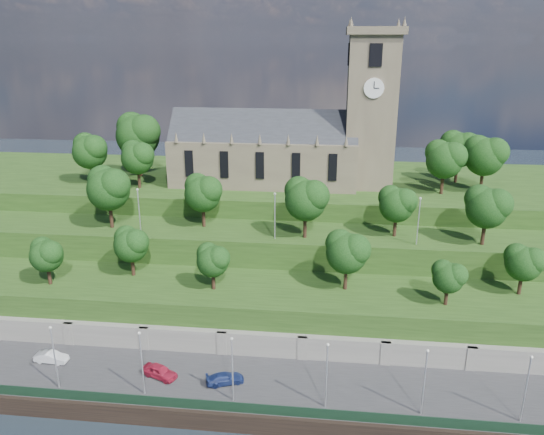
# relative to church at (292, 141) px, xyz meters

# --- Properties ---
(ground) EXTENTS (320.00, 320.00, 0.00)m
(ground) POSITION_rel_church_xyz_m (-0.79, -45.98, -22.52)
(ground) COLOR black
(ground) RESTS_ON ground
(promenade) EXTENTS (160.00, 12.00, 2.00)m
(promenade) POSITION_rel_church_xyz_m (-0.79, -39.98, -21.52)
(promenade) COLOR #2D2D30
(promenade) RESTS_ON ground
(quay_wall) EXTENTS (160.00, 0.50, 2.20)m
(quay_wall) POSITION_rel_church_xyz_m (-0.79, -46.03, -21.42)
(quay_wall) COLOR black
(quay_wall) RESTS_ON ground
(fence) EXTENTS (160.00, 0.10, 1.20)m
(fence) POSITION_rel_church_xyz_m (-0.79, -45.38, -19.92)
(fence) COLOR #15311F
(fence) RESTS_ON promenade
(retaining_wall) EXTENTS (160.00, 2.10, 5.00)m
(retaining_wall) POSITION_rel_church_xyz_m (-0.79, -34.01, -20.02)
(retaining_wall) COLOR slate
(retaining_wall) RESTS_ON ground
(embankment_lower) EXTENTS (160.00, 12.00, 8.00)m
(embankment_lower) POSITION_rel_church_xyz_m (-0.79, -27.98, -18.52)
(embankment_lower) COLOR #213F15
(embankment_lower) RESTS_ON ground
(embankment_upper) EXTENTS (160.00, 10.00, 12.00)m
(embankment_upper) POSITION_rel_church_xyz_m (-0.79, -16.98, -16.52)
(embankment_upper) COLOR #213F15
(embankment_upper) RESTS_ON ground
(hilltop) EXTENTS (160.00, 32.00, 15.00)m
(hilltop) POSITION_rel_church_xyz_m (-0.79, 4.02, -15.02)
(hilltop) COLOR #213F15
(hilltop) RESTS_ON ground
(church) EXTENTS (38.60, 12.35, 27.60)m
(church) POSITION_rel_church_xyz_m (0.00, 0.00, 0.00)
(church) COLOR brown
(church) RESTS_ON hilltop
(trees_lower) EXTENTS (66.77, 8.55, 8.03)m
(trees_lower) POSITION_rel_church_xyz_m (0.74, -27.64, -9.79)
(trees_lower) COLOR black
(trees_lower) RESTS_ON embankment_lower
(trees_upper) EXTENTS (61.03, 8.74, 9.51)m
(trees_upper) POSITION_rel_church_xyz_m (-0.77, -17.91, -4.62)
(trees_upper) COLOR black
(trees_upper) RESTS_ON embankment_upper
(trees_hilltop) EXTENTS (73.84, 15.82, 11.77)m
(trees_hilltop) POSITION_rel_church_xyz_m (-3.22, -0.79, -0.82)
(trees_hilltop) COLOR black
(trees_hilltop) RESTS_ON hilltop
(lamp_posts_promenade) EXTENTS (60.36, 0.36, 7.81)m
(lamp_posts_promenade) POSITION_rel_church_xyz_m (-2.79, -43.48, -16.01)
(lamp_posts_promenade) COLOR #B2B2B7
(lamp_posts_promenade) RESTS_ON promenade
(lamp_posts_upper) EXTENTS (40.36, 0.36, 6.91)m
(lamp_posts_upper) POSITION_rel_church_xyz_m (-0.79, -19.98, -6.48)
(lamp_posts_upper) COLOR #B2B2B7
(lamp_posts_upper) RESTS_ON embankment_upper
(car_left) EXTENTS (4.70, 3.28, 1.49)m
(car_left) POSITION_rel_church_xyz_m (-12.03, -40.32, -19.78)
(car_left) COLOR #A61B34
(car_left) RESTS_ON promenade
(car_middle) EXTENTS (4.12, 1.60, 1.34)m
(car_middle) POSITION_rel_church_xyz_m (-26.08, -38.88, -19.85)
(car_middle) COLOR silver
(car_middle) RESTS_ON promenade
(car_right) EXTENTS (4.67, 3.21, 1.26)m
(car_right) POSITION_rel_church_xyz_m (-4.26, -40.63, -19.89)
(car_right) COLOR navy
(car_right) RESTS_ON promenade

